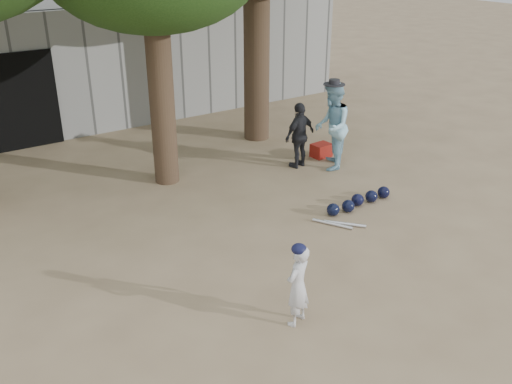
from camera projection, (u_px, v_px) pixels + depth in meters
ground at (261, 287)px, 8.07m from camera, size 70.00×70.00×0.00m
boy_player at (298, 286)px, 7.12m from camera, size 0.48×0.40×1.11m
spectator_blue at (332, 126)px, 11.81m from camera, size 1.11×1.13×1.83m
spectator_dark at (300, 135)px, 11.96m from camera, size 0.87×0.48×1.40m
red_bag at (321, 150)px, 12.72m from camera, size 0.44×0.34×0.30m
back_building at (42, 59)px, 15.23m from camera, size 16.00×5.24×3.00m
helmet_row at (359, 201)px, 10.40m from camera, size 1.51×0.33×0.23m
bat_pile at (339, 224)px, 9.76m from camera, size 0.63×0.74×0.06m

